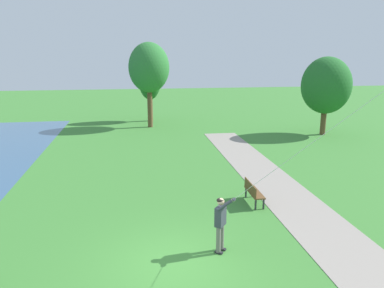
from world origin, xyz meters
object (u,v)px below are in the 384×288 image
park_bench_near_walkway (253,191)px  tree_treeline_left (326,86)px  person_kite_flyer (221,220)px  tree_behind_path (150,78)px  tree_lakeside_far (149,68)px

park_bench_near_walkway → tree_treeline_left: (9.69, 12.27, 3.19)m
park_bench_near_walkway → tree_treeline_left: size_ratio=0.26×
person_kite_flyer → tree_behind_path: 24.44m
park_bench_near_walkway → tree_treeline_left: bearing=51.7°
person_kite_flyer → park_bench_near_walkway: person_kite_flyer is taller
tree_behind_path → tree_lakeside_far: bearing=-93.9°
park_bench_near_walkway → tree_behind_path: size_ratio=0.25×
tree_behind_path → tree_treeline_left: tree_behind_path is taller
tree_lakeside_far → person_kite_flyer: bearing=-87.8°
tree_behind_path → tree_lakeside_far: tree_lakeside_far is taller
person_kite_flyer → tree_behind_path: bearing=91.4°
tree_behind_path → tree_treeline_left: size_ratio=1.03×
tree_lakeside_far → tree_treeline_left: bearing=-22.8°
tree_behind_path → tree_lakeside_far: 3.22m
person_kite_flyer → tree_lakeside_far: tree_lakeside_far is taller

